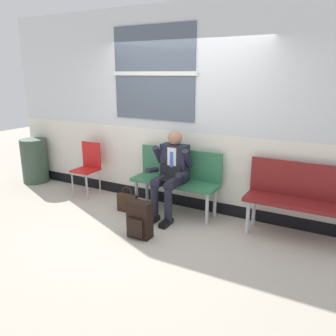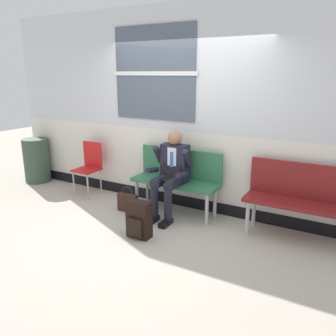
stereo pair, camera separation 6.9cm
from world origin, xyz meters
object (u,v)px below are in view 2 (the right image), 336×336
person_seated (171,172)px  trash_bin (37,160)px  bench_empty (298,195)px  backpack (139,220)px  handbag (128,202)px  bench_with_person (177,176)px  folding_chair (90,164)px

person_seated → trash_bin: size_ratio=1.50×
bench_empty → person_seated: (-1.72, -0.20, 0.11)m
backpack → handbag: size_ratio=1.20×
bench_with_person → bench_empty: bearing=0.0°
backpack → trash_bin: bearing=162.3°
bench_empty → trash_bin: 4.78m
person_seated → folding_chair: bearing=175.5°
backpack → trash_bin: (-3.05, 0.97, 0.18)m
bench_with_person → handbag: (-0.64, -0.39, -0.42)m
trash_bin → folding_chair: bearing=-1.9°
backpack → trash_bin: 3.20m
bench_empty → folding_chair: bench_empty is taller
bench_with_person → folding_chair: bench_with_person is taller
backpack → bench_empty: bearing=29.9°
handbag → backpack: bearing=-44.2°
bench_empty → handbag: bench_empty is taller
bench_empty → backpack: (-1.74, -1.00, -0.33)m
bench_with_person → trash_bin: (-3.06, -0.03, -0.15)m
backpack → person_seated: bearing=88.6°
bench_with_person → person_seated: bearing=-90.0°
bench_empty → folding_chair: bearing=-178.8°
handbag → trash_bin: trash_bin is taller
person_seated → backpack: 0.91m
backpack → handbag: (-0.62, 0.61, -0.09)m
bench_with_person → person_seated: 0.23m
person_seated → trash_bin: bearing=176.7°
trash_bin → person_seated: bearing=-3.3°
handbag → trash_bin: size_ratio=0.48×
handbag → bench_empty: bearing=9.5°
handbag → folding_chair: size_ratio=0.44×
bench_with_person → trash_bin: bench_with_person is taller
bench_with_person → trash_bin: 3.07m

